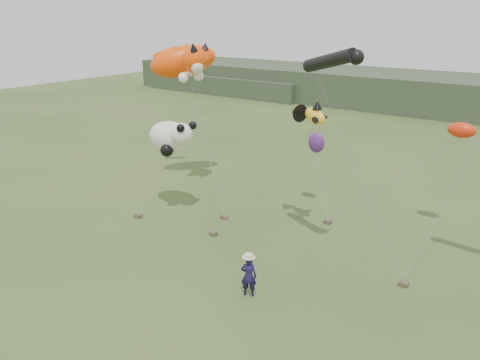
# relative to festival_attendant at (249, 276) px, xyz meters

# --- Properties ---
(ground) EXTENTS (120.00, 120.00, 0.00)m
(ground) POSITION_rel_festival_attendant_xyz_m (-2.17, -0.12, -0.89)
(ground) COLOR #385123
(ground) RESTS_ON ground
(headland) EXTENTS (90.00, 13.00, 4.00)m
(headland) POSITION_rel_festival_attendant_xyz_m (-5.28, 44.57, 1.04)
(headland) COLOR #2D3D28
(headland) RESTS_ON ground
(festival_attendant) EXTENTS (0.77, 0.66, 1.77)m
(festival_attendant) POSITION_rel_festival_attendant_xyz_m (0.00, 0.00, 0.00)
(festival_attendant) COLOR #191143
(festival_attendant) RESTS_ON ground
(sandbag_anchors) EXTENTS (14.74, 5.78, 0.19)m
(sandbag_anchors) POSITION_rel_festival_attendant_xyz_m (-2.97, 4.82, -0.79)
(sandbag_anchors) COLOR brown
(sandbag_anchors) RESTS_ON ground
(cat_kite) EXTENTS (5.65, 4.65, 2.68)m
(cat_kite) POSITION_rel_festival_attendant_xyz_m (-11.01, 8.93, 7.13)
(cat_kite) COLOR #FF4807
(cat_kite) RESTS_ON ground
(fish_kite) EXTENTS (2.53, 1.64, 1.25)m
(fish_kite) POSITION_rel_festival_attendant_xyz_m (-1.26, 6.91, 5.28)
(fish_kite) COLOR yellow
(fish_kite) RESTS_ON ground
(tube_kites) EXTENTS (10.31, 3.70, 2.14)m
(tube_kites) POSITION_rel_festival_attendant_xyz_m (4.09, 5.61, 7.62)
(tube_kites) COLOR black
(tube_kites) RESTS_ON ground
(panda_kite) EXTENTS (3.19, 2.06, 1.98)m
(panda_kite) POSITION_rel_festival_attendant_xyz_m (-8.62, 4.87, 3.45)
(panda_kite) COLOR white
(panda_kite) RESTS_ON ground
(misc_kites) EXTENTS (8.54, 1.51, 2.59)m
(misc_kites) POSITION_rel_festival_attendant_xyz_m (1.37, 10.59, 3.76)
(misc_kites) COLOR red
(misc_kites) RESTS_ON ground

